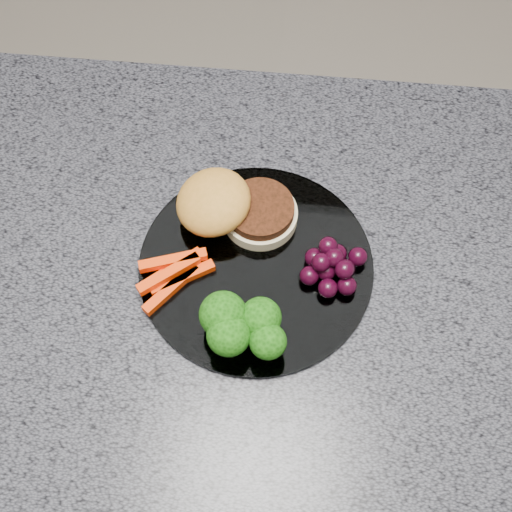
% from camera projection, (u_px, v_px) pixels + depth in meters
% --- Properties ---
extents(island_cabinet, '(1.20, 0.60, 0.86)m').
position_uv_depth(island_cabinet, '(235.00, 399.00, 1.20)').
color(island_cabinet, brown).
rests_on(island_cabinet, ground).
extents(countertop, '(1.20, 0.60, 0.04)m').
position_uv_depth(countertop, '(224.00, 284.00, 0.80)').
color(countertop, '#474850').
rests_on(countertop, island_cabinet).
extents(plate, '(0.26, 0.26, 0.01)m').
position_uv_depth(plate, '(256.00, 266.00, 0.79)').
color(plate, white).
rests_on(plate, countertop).
extents(burger, '(0.16, 0.11, 0.05)m').
position_uv_depth(burger, '(230.00, 208.00, 0.80)').
color(burger, beige).
rests_on(burger, plate).
extents(carrot_sticks, '(0.08, 0.08, 0.02)m').
position_uv_depth(carrot_sticks, '(173.00, 274.00, 0.77)').
color(carrot_sticks, '#EF3703').
rests_on(carrot_sticks, plate).
extents(broccoli, '(0.09, 0.07, 0.06)m').
position_uv_depth(broccoli, '(240.00, 325.00, 0.72)').
color(broccoli, olive).
rests_on(broccoli, plate).
extents(grape_bunch, '(0.07, 0.06, 0.04)m').
position_uv_depth(grape_bunch, '(333.00, 266.00, 0.77)').
color(grape_bunch, black).
rests_on(grape_bunch, plate).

